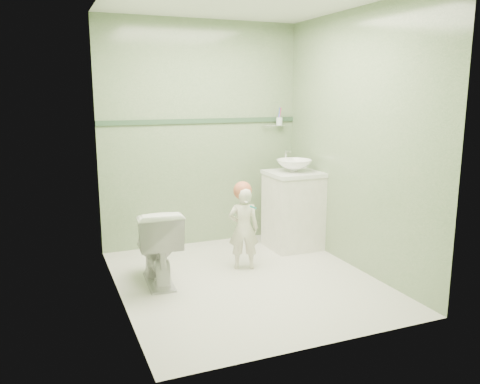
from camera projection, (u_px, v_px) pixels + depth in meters
name	position (u px, v px, depth m)	size (l,w,h in m)	color
ground	(246.00, 280.00, 4.39)	(2.50, 2.50, 0.00)	silver
room_shell	(247.00, 147.00, 4.14)	(2.50, 2.54, 2.40)	gray
trim_stripe	(202.00, 121.00, 5.24)	(2.20, 0.02, 0.05)	#34533A
vanity	(293.00, 211.00, 5.25)	(0.52, 0.50, 0.80)	silver
counter	(294.00, 173.00, 5.17)	(0.54, 0.52, 0.04)	white
basin	(294.00, 166.00, 5.15)	(0.37, 0.37, 0.13)	white
faucet	(286.00, 156.00, 5.30)	(0.03, 0.13, 0.18)	silver
cup_holder	(279.00, 121.00, 5.52)	(0.26, 0.07, 0.21)	silver
toilet	(157.00, 245.00, 4.28)	(0.38, 0.67, 0.68)	white
toddler	(244.00, 228.00, 4.62)	(0.29, 0.19, 0.79)	beige
hair_cap	(243.00, 191.00, 4.57)	(0.17, 0.17, 0.17)	#B85F40
teal_toothbrush	(253.00, 207.00, 4.45)	(0.11, 0.14, 0.08)	teal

